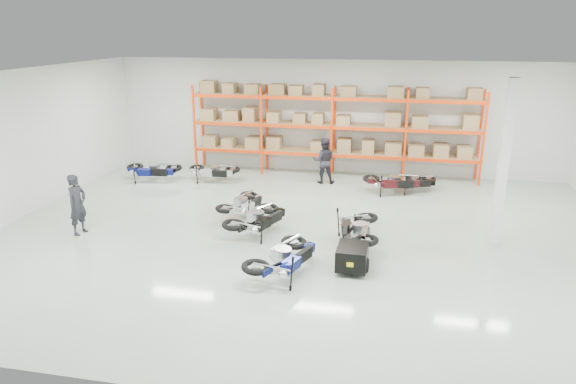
% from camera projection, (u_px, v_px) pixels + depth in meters
% --- Properties ---
extents(room, '(18.00, 18.00, 18.00)m').
position_uv_depth(room, '(307.00, 159.00, 14.07)').
color(room, '#A5B8A5').
rests_on(room, ground).
extents(pallet_rack, '(11.28, 0.98, 3.62)m').
position_uv_depth(pallet_rack, '(333.00, 119.00, 20.09)').
color(pallet_rack, '#F93E0D').
rests_on(pallet_rack, ground).
extents(structural_column, '(0.25, 0.25, 4.50)m').
position_uv_depth(structural_column, '(503.00, 164.00, 13.57)').
color(structural_column, white).
rests_on(structural_column, ground).
extents(moto_blue_centre, '(1.63, 2.21, 1.28)m').
position_uv_depth(moto_blue_centre, '(284.00, 252.00, 12.18)').
color(moto_blue_centre, '#070F4C').
rests_on(moto_blue_centre, ground).
extents(moto_silver_left, '(1.27, 1.90, 1.12)m').
position_uv_depth(moto_silver_left, '(243.00, 200.00, 16.08)').
color(moto_silver_left, silver).
rests_on(moto_silver_left, ground).
extents(moto_black_far_left, '(1.64, 2.16, 1.26)m').
position_uv_depth(moto_black_far_left, '(258.00, 215.00, 14.65)').
color(moto_black_far_left, black).
rests_on(moto_black_far_left, ground).
extents(moto_touring_right, '(1.06, 2.00, 1.27)m').
position_uv_depth(moto_touring_right, '(357.00, 225.00, 13.90)').
color(moto_touring_right, black).
rests_on(moto_touring_right, ground).
extents(trailer, '(0.81, 1.55, 0.64)m').
position_uv_depth(trailer, '(352.00, 257.00, 12.48)').
color(trailer, black).
rests_on(trailer, ground).
extents(moto_back_a, '(1.96, 1.10, 1.22)m').
position_uv_depth(moto_back_a, '(152.00, 167.00, 19.76)').
color(moto_back_a, navy).
rests_on(moto_back_a, ground).
extents(moto_back_b, '(1.76, 0.91, 1.12)m').
position_uv_depth(moto_back_b, '(213.00, 168.00, 19.72)').
color(moto_back_b, '#A9B0B3').
rests_on(moto_back_b, ground).
extents(moto_back_c, '(1.71, 1.20, 1.01)m').
position_uv_depth(moto_back_c, '(414.00, 179.00, 18.51)').
color(moto_back_c, black).
rests_on(moto_back_c, ground).
extents(moto_back_d, '(1.96, 1.19, 1.19)m').
position_uv_depth(moto_back_d, '(394.00, 178.00, 18.29)').
color(moto_back_d, '#3D0C13').
rests_on(moto_back_d, ground).
extents(person_left, '(0.51, 0.70, 1.77)m').
position_uv_depth(person_left, '(77.00, 205.00, 14.61)').
color(person_left, '#22222A').
rests_on(person_left, ground).
extents(person_back, '(0.93, 0.77, 1.74)m').
position_uv_depth(person_back, '(324.00, 161.00, 19.43)').
color(person_back, '#222129').
rests_on(person_back, ground).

